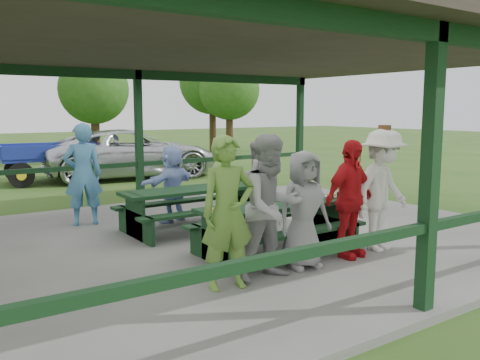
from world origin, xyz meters
TOP-DOWN VIEW (x-y plane):
  - ground at (0.00, 0.00)m, footprint 90.00×90.00m
  - concrete_slab at (0.00, 0.00)m, footprint 10.00×8.00m
  - pavilion_structure at (0.00, 0.00)m, footprint 10.60×8.60m
  - picnic_table_near at (-0.00, -1.20)m, footprint 2.41×1.39m
  - picnic_table_far at (-0.22, 0.80)m, footprint 2.67×1.39m
  - table_setting at (0.09, -1.17)m, footprint 2.40×0.45m
  - contestant_green at (-1.39, -2.06)m, footprint 0.74×0.55m
  - contestant_grey_left at (-0.75, -2.09)m, footprint 0.91×0.72m
  - contestant_grey_mid at (-0.12, -1.97)m, footprint 0.84×0.60m
  - contestant_red at (0.76, -1.97)m, footprint 1.05×0.55m
  - contestant_white_fedora at (1.44, -1.98)m, footprint 1.28×0.85m
  - spectator_lblue at (-0.27, 1.62)m, footprint 1.43×0.95m
  - spectator_blue at (-1.76, 2.28)m, footprint 0.76×0.58m
  - spectator_grey at (1.79, 1.79)m, footprint 0.74×0.60m
  - pickup_truck at (1.86, 8.78)m, footprint 6.04×3.42m
  - farm_trailer at (-0.73, 9.03)m, footprint 3.73×1.85m
  - tree_mid at (2.44, 14.12)m, footprint 2.89×2.89m
  - tree_right at (9.44, 14.52)m, footprint 3.03×3.03m
  - tree_far_right at (9.51, 16.26)m, footprint 3.49×3.49m

SIDE VIEW (x-z plane):
  - ground at x=0.00m, z-range 0.00..0.00m
  - concrete_slab at x=0.00m, z-range 0.00..0.10m
  - picnic_table_near at x=0.00m, z-range 0.19..0.94m
  - picnic_table_far at x=-0.22m, z-range 0.20..0.95m
  - farm_trailer at x=-0.73m, z-range -0.01..1.29m
  - pickup_truck at x=1.86m, z-range 0.00..1.59m
  - spectator_grey at x=1.79m, z-range 0.10..1.56m
  - spectator_lblue at x=-0.27m, z-range 0.10..1.58m
  - table_setting at x=0.09m, z-range 0.83..0.93m
  - contestant_grey_mid at x=-0.12m, z-range 0.10..1.70m
  - contestant_red at x=0.76m, z-range 0.10..1.81m
  - contestant_grey_left at x=-0.75m, z-range 0.10..1.93m
  - contestant_green at x=-1.39m, z-range 0.10..1.94m
  - contestant_white_fedora at x=1.44m, z-range 0.08..1.98m
  - spectator_blue at x=-1.76m, z-range 0.10..1.99m
  - tree_mid at x=2.44m, z-range 0.79..5.30m
  - pavilion_structure at x=0.00m, z-range 1.55..4.79m
  - tree_right at x=9.44m, z-range 0.83..5.57m
  - tree_far_right at x=9.51m, z-range 0.96..6.42m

